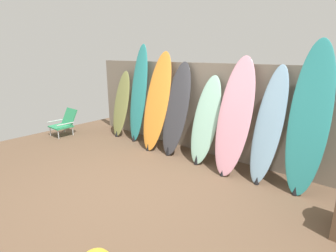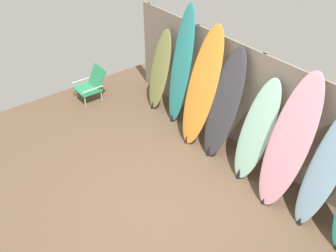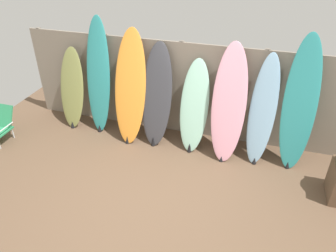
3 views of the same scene
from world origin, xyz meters
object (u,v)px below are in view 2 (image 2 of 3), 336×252
object	(u,v)px
surfboard_olive_0	(160,71)
surfboard_skyblue_6	(326,167)
surfboard_charcoal_3	(224,105)
beach_chair	(92,84)
surfboard_pink_5	(289,143)
surfboard_seafoam_4	(256,131)
surfboard_orange_2	(202,88)
surfboard_teal_1	(181,67)

from	to	relation	value
surfboard_olive_0	surfboard_skyblue_6	size ratio (longest dim) A/B	0.86
surfboard_charcoal_3	surfboard_skyblue_6	distance (m)	1.84
beach_chair	surfboard_pink_5	bearing A→B (deg)	-1.05
surfboard_seafoam_4	surfboard_skyblue_6	world-z (taller)	surfboard_skyblue_6
surfboard_olive_0	surfboard_skyblue_6	world-z (taller)	surfboard_skyblue_6
surfboard_seafoam_4	surfboard_pink_5	xyz separation A→B (m)	(0.60, -0.06, 0.18)
surfboard_skyblue_6	beach_chair	xyz separation A→B (m)	(-4.71, -0.87, -0.58)
surfboard_charcoal_3	surfboard_pink_5	world-z (taller)	surfboard_pink_5
beach_chair	surfboard_charcoal_3	bearing A→B (deg)	4.76
surfboard_orange_2	surfboard_skyblue_6	world-z (taller)	surfboard_orange_2
surfboard_seafoam_4	surfboard_pink_5	size ratio (longest dim) A/B	0.82
surfboard_teal_1	surfboard_seafoam_4	xyz separation A→B (m)	(1.86, -0.08, -0.29)
surfboard_teal_1	surfboard_pink_5	size ratio (longest dim) A/B	1.12
surfboard_pink_5	surfboard_charcoal_3	bearing A→B (deg)	177.51
surfboard_teal_1	surfboard_orange_2	bearing A→B (deg)	-9.59
surfboard_orange_2	surfboard_seafoam_4	bearing A→B (deg)	1.65
surfboard_orange_2	beach_chair	world-z (taller)	surfboard_orange_2
surfboard_teal_1	beach_chair	distance (m)	2.09
surfboard_teal_1	surfboard_pink_5	xyz separation A→B (m)	(2.46, -0.14, -0.11)
surfboard_olive_0	surfboard_seafoam_4	bearing A→B (deg)	-0.96
surfboard_seafoam_4	surfboard_teal_1	bearing A→B (deg)	177.51
surfboard_charcoal_3	surfboard_skyblue_6	xyz separation A→B (m)	(1.84, -0.01, -0.00)
surfboard_orange_2	surfboard_pink_5	distance (m)	1.78
surfboard_olive_0	surfboard_charcoal_3	size ratio (longest dim) A/B	0.86
surfboard_olive_0	surfboard_teal_1	bearing A→B (deg)	3.88
surfboard_seafoam_4	surfboard_orange_2	bearing A→B (deg)	-178.35
surfboard_charcoal_3	beach_chair	size ratio (longest dim) A/B	2.88
surfboard_pink_5	surfboard_teal_1	bearing A→B (deg)	176.79
surfboard_olive_0	surfboard_seafoam_4	world-z (taller)	surfboard_seafoam_4
surfboard_seafoam_4	beach_chair	bearing A→B (deg)	-166.21
surfboard_orange_2	beach_chair	xyz separation A→B (m)	(-2.37, -0.84, -0.68)
surfboard_seafoam_4	surfboard_charcoal_3	bearing A→B (deg)	-179.94
surfboard_charcoal_3	surfboard_seafoam_4	size ratio (longest dim) A/B	1.14
surfboard_teal_1	surfboard_charcoal_3	distance (m)	1.19
surfboard_orange_2	surfboard_olive_0	bearing A→B (deg)	176.61
surfboard_seafoam_4	beach_chair	size ratio (longest dim) A/B	2.52
surfboard_olive_0	surfboard_teal_1	distance (m)	0.66
surfboard_pink_5	surfboard_skyblue_6	xyz separation A→B (m)	(0.55, 0.05, -0.07)
surfboard_charcoal_3	surfboard_seafoam_4	bearing A→B (deg)	0.06
surfboard_teal_1	surfboard_skyblue_6	size ratio (longest dim) A/B	1.20
surfboard_charcoal_3	surfboard_pink_5	distance (m)	1.29
surfboard_charcoal_3	surfboard_seafoam_4	world-z (taller)	surfboard_charcoal_3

